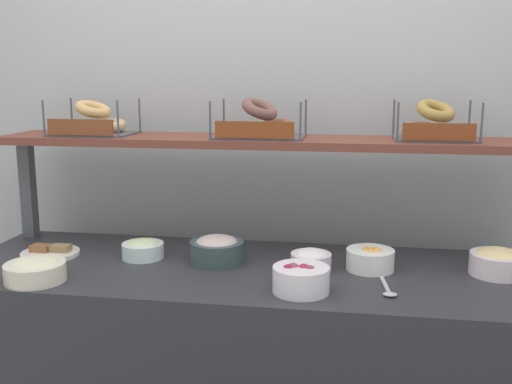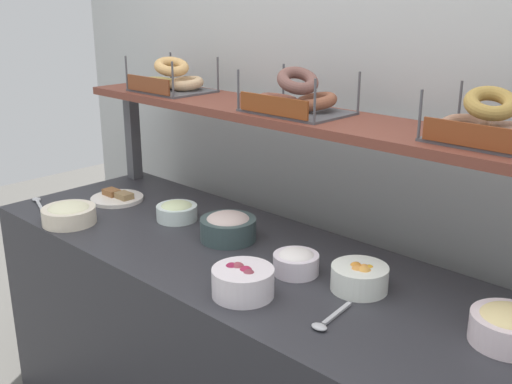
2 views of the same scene
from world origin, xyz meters
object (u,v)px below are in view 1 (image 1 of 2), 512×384
at_px(serving_plate_white, 50,252).
at_px(serving_spoon_near_plate, 388,290).
at_px(bowl_potato_salad, 35,270).
at_px(bowl_scallion_spread, 143,249).
at_px(bagel_basket_cinnamon_raisin, 259,125).
at_px(bowl_fruit_salad, 370,259).
at_px(bagel_basket_plain, 93,123).
at_px(bagel_basket_everything, 434,127).
at_px(bowl_cream_cheese, 311,260).
at_px(bowl_egg_salad, 498,262).
at_px(bowl_tuna_salad, 217,249).
at_px(bowl_beet_salad, 301,278).

relative_size(serving_plate_white, serving_spoon_near_plate, 1.22).
bearing_deg(bowl_potato_salad, serving_plate_white, 108.98).
xyz_separation_m(bowl_scallion_spread, serving_plate_white, (-0.35, -0.03, -0.02)).
relative_size(serving_plate_white, bagel_basket_cinnamon_raisin, 0.63).
height_order(bowl_fruit_salad, serving_spoon_near_plate, bowl_fruit_salad).
xyz_separation_m(bowl_potato_salad, bagel_basket_plain, (-0.01, 0.51, 0.44)).
bearing_deg(serving_plate_white, bagel_basket_everything, 10.54).
relative_size(bowl_cream_cheese, serving_plate_white, 0.66).
distance_m(bowl_egg_salad, serving_plate_white, 1.60).
distance_m(bowl_potato_salad, bowl_tuna_salad, 0.62).
xyz_separation_m(bowl_scallion_spread, bagel_basket_plain, (-0.27, 0.21, 0.44)).
distance_m(bowl_tuna_salad, bagel_basket_plain, 0.73).
height_order(bowl_potato_salad, bowl_cream_cheese, same).
xyz_separation_m(bowl_cream_cheese, bagel_basket_cinnamon_raisin, (-0.22, 0.25, 0.44)).
bearing_deg(bowl_tuna_salad, bowl_scallion_spread, 179.59).
relative_size(bagel_basket_cinnamon_raisin, bagel_basket_everything, 1.16).
distance_m(bagel_basket_cinnamon_raisin, bagel_basket_everything, 0.64).
bearing_deg(bowl_potato_salad, bowl_scallion_spread, 49.05).
distance_m(bowl_scallion_spread, bagel_basket_everything, 1.16).
relative_size(serving_spoon_near_plate, bagel_basket_plain, 0.57).
relative_size(bowl_tuna_salad, bowl_egg_salad, 1.05).
bearing_deg(bowl_cream_cheese, serving_spoon_near_plate, -34.38).
bearing_deg(bowl_potato_salad, bagel_basket_everything, 22.22).
height_order(bagel_basket_cinnamon_raisin, bagel_basket_everything, bagel_basket_cinnamon_raisin).
relative_size(bowl_egg_salad, serving_plate_white, 0.86).
relative_size(bowl_egg_salad, bagel_basket_everything, 0.63).
distance_m(bowl_beet_salad, bagel_basket_cinnamon_raisin, 0.67).
distance_m(bowl_beet_salad, bowl_scallion_spread, 0.66).
bearing_deg(bowl_scallion_spread, bowl_cream_cheese, -4.11).
height_order(bagel_basket_plain, bagel_basket_everything, bagel_basket_everything).
relative_size(bowl_fruit_salad, bowl_tuna_salad, 0.85).
xyz_separation_m(bowl_scallion_spread, serving_spoon_near_plate, (0.87, -0.22, -0.03)).
xyz_separation_m(serving_plate_white, bagel_basket_everything, (1.39, 0.26, 0.47)).
bearing_deg(serving_spoon_near_plate, bagel_basket_everything, 69.35).
bearing_deg(bowl_beet_salad, bowl_cream_cheese, 85.61).
xyz_separation_m(serving_spoon_near_plate, bagel_basket_cinnamon_raisin, (-0.47, 0.42, 0.47)).
distance_m(bowl_potato_salad, bagel_basket_plain, 0.67).
bearing_deg(bowl_scallion_spread, serving_plate_white, -175.64).
distance_m(bowl_scallion_spread, serving_plate_white, 0.35).
distance_m(bowl_scallion_spread, serving_spoon_near_plate, 0.90).
bearing_deg(bowl_cream_cheese, bowl_potato_salad, -163.90).
distance_m(bowl_potato_salad, bowl_scallion_spread, 0.40).
bearing_deg(serving_spoon_near_plate, bowl_cream_cheese, 145.62).
bearing_deg(bowl_fruit_salad, bagel_basket_plain, 168.91).
xyz_separation_m(bowl_potato_salad, bowl_scallion_spread, (0.26, 0.30, -0.00)).
bearing_deg(bagel_basket_cinnamon_raisin, bowl_egg_salad, -12.87).
relative_size(bowl_tuna_salad, bagel_basket_cinnamon_raisin, 0.57).
height_order(bowl_egg_salad, bagel_basket_cinnamon_raisin, bagel_basket_cinnamon_raisin).
xyz_separation_m(bowl_potato_salad, bowl_tuna_salad, (0.54, 0.30, 0.01)).
relative_size(bowl_fruit_salad, bagel_basket_everything, 0.57).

